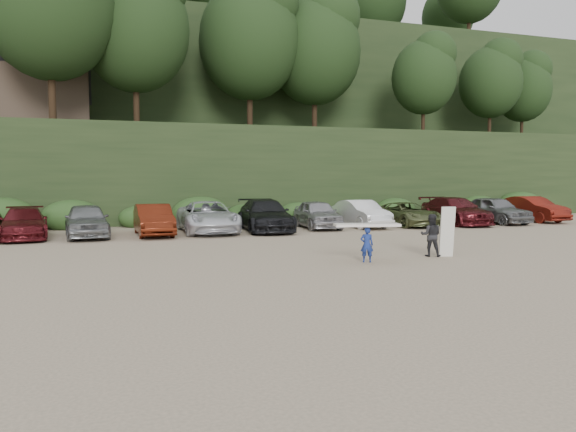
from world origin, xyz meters
name	(u,v)px	position (x,y,z in m)	size (l,w,h in m)	color
ground	(329,258)	(0.00, 0.00, 0.00)	(120.00, 120.00, 0.00)	tan
hillside_backdrop	(176,87)	(-0.26, 35.93, 11.22)	(90.00, 41.50, 28.00)	black
parked_cars	(245,217)	(-0.45, 9.99, 0.78)	(40.07, 6.19, 1.65)	#B1B2B6
child_surfer	(367,236)	(0.82, -1.34, 0.89)	(2.27, 1.12, 1.31)	navy
adult_surfer	(432,235)	(3.70, -0.89, 0.78)	(1.22, 0.95, 1.82)	black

